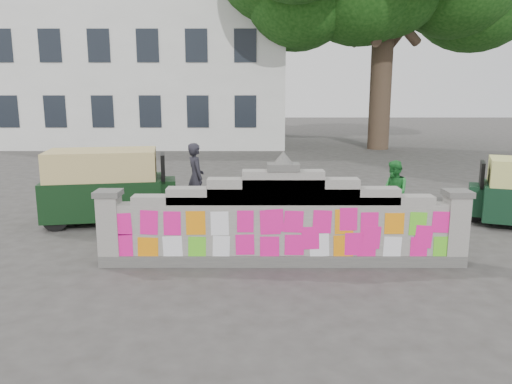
{
  "coord_description": "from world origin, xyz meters",
  "views": [
    {
      "loc": [
        -0.46,
        -8.42,
        3.01
      ],
      "look_at": [
        -0.47,
        1.0,
        1.1
      ],
      "focal_mm": 35.0,
      "sensor_mm": 36.0,
      "label": 1
    }
  ],
  "objects_px": {
    "pedestrian": "(394,193)",
    "cyclist_bike": "(196,202)",
    "cyclist_rider": "(196,188)",
    "rickshaw_left": "(107,185)"
  },
  "relations": [
    {
      "from": "cyclist_bike",
      "to": "cyclist_rider",
      "type": "bearing_deg",
      "value": -0.0
    },
    {
      "from": "rickshaw_left",
      "to": "pedestrian",
      "type": "bearing_deg",
      "value": -11.46
    },
    {
      "from": "cyclist_bike",
      "to": "rickshaw_left",
      "type": "distance_m",
      "value": 2.09
    },
    {
      "from": "cyclist_rider",
      "to": "pedestrian",
      "type": "bearing_deg",
      "value": -116.1
    },
    {
      "from": "cyclist_bike",
      "to": "cyclist_rider",
      "type": "xyz_separation_m",
      "value": [
        0.0,
        0.0,
        0.33
      ]
    },
    {
      "from": "cyclist_rider",
      "to": "rickshaw_left",
      "type": "xyz_separation_m",
      "value": [
        -2.04,
        -0.08,
        0.08
      ]
    },
    {
      "from": "cyclist_bike",
      "to": "rickshaw_left",
      "type": "xyz_separation_m",
      "value": [
        -2.04,
        -0.08,
        0.41
      ]
    },
    {
      "from": "pedestrian",
      "to": "cyclist_bike",
      "type": "bearing_deg",
      "value": -99.64
    },
    {
      "from": "cyclist_rider",
      "to": "cyclist_bike",
      "type": "bearing_deg",
      "value": -0.0
    },
    {
      "from": "pedestrian",
      "to": "cyclist_rider",
      "type": "bearing_deg",
      "value": -99.64
    }
  ]
}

